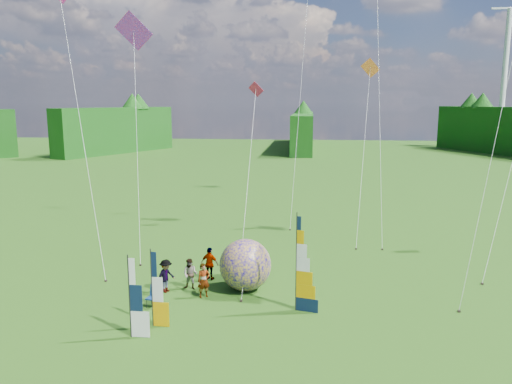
# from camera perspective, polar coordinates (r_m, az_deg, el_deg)

# --- Properties ---
(ground) EXTENTS (220.00, 220.00, 0.00)m
(ground) POSITION_cam_1_polar(r_m,az_deg,el_deg) (21.36, 1.58, -16.72)
(ground) COLOR #40761C
(ground) RESTS_ON ground
(treeline_ring) EXTENTS (210.00, 210.00, 8.00)m
(treeline_ring) POSITION_cam_1_polar(r_m,az_deg,el_deg) (19.86, 1.64, -6.38)
(treeline_ring) COLOR #154812
(treeline_ring) RESTS_ON ground
(turbine_right) EXTENTS (8.00, 1.20, 30.00)m
(turbine_right) POSITION_cam_1_polar(r_m,az_deg,el_deg) (128.67, 26.50, 11.62)
(turbine_right) COLOR silver
(turbine_right) RESTS_ON ground
(feather_banner_main) EXTENTS (1.23, 0.40, 4.55)m
(feather_banner_main) POSITION_cam_1_polar(r_m,az_deg,el_deg) (23.44, 4.62, -8.19)
(feather_banner_main) COLOR #0B1A36
(feather_banner_main) RESTS_ON ground
(side_banner_left) EXTENTS (0.95, 0.15, 3.39)m
(side_banner_left) POSITION_cam_1_polar(r_m,az_deg,el_deg) (22.44, -11.82, -10.83)
(side_banner_left) COLOR #D79400
(side_banner_left) RESTS_ON ground
(side_banner_far) EXTENTS (1.01, 0.10, 3.44)m
(side_banner_far) POSITION_cam_1_polar(r_m,az_deg,el_deg) (21.66, -14.26, -11.65)
(side_banner_far) COLOR white
(side_banner_far) RESTS_ON ground
(bol_inflatable) EXTENTS (3.17, 3.17, 2.70)m
(bol_inflatable) POSITION_cam_1_polar(r_m,az_deg,el_deg) (26.14, -1.23, -8.33)
(bol_inflatable) COLOR #130481
(bol_inflatable) RESTS_ON ground
(spectator_a) EXTENTS (0.76, 0.67, 1.75)m
(spectator_a) POSITION_cam_1_polar(r_m,az_deg,el_deg) (25.48, -6.00, -10.02)
(spectator_a) COLOR #66594C
(spectator_a) RESTS_ON ground
(spectator_b) EXTENTS (0.84, 0.50, 1.64)m
(spectator_b) POSITION_cam_1_polar(r_m,az_deg,el_deg) (26.61, -7.52, -9.28)
(spectator_b) COLOR #66594C
(spectator_b) RESTS_ON ground
(spectator_c) EXTENTS (0.88, 1.18, 1.73)m
(spectator_c) POSITION_cam_1_polar(r_m,az_deg,el_deg) (26.40, -10.25, -9.41)
(spectator_c) COLOR #66594C
(spectator_c) RESTS_ON ground
(spectator_d) EXTENTS (1.16, 0.76, 1.84)m
(spectator_d) POSITION_cam_1_polar(r_m,az_deg,el_deg) (27.79, -5.29, -8.16)
(spectator_d) COLOR #66594C
(spectator_d) RESTS_ON ground
(camp_chair) EXTENTS (0.72, 0.72, 1.03)m
(camp_chair) POSITION_cam_1_polar(r_m,az_deg,el_deg) (24.84, -11.71, -11.62)
(camp_chair) COLOR #0C2750
(camp_chair) RESTS_ON ground
(kite_whale) EXTENTS (3.40, 15.18, 23.51)m
(kite_whale) POSITION_cam_1_polar(r_m,az_deg,el_deg) (39.03, 13.93, 13.03)
(kite_whale) COLOR black
(kite_whale) RESTS_ON ground
(kite_rainbow_delta) EXTENTS (7.95, 12.81, 16.86)m
(kite_rainbow_delta) POSITION_cam_1_polar(r_m,az_deg,el_deg) (33.57, -13.54, 7.86)
(kite_rainbow_delta) COLOR red
(kite_rainbow_delta) RESTS_ON ground
(kite_parafoil) EXTENTS (11.00, 11.57, 20.95)m
(kite_parafoil) POSITION_cam_1_polar(r_m,az_deg,el_deg) (26.97, 26.51, 10.89)
(kite_parafoil) COLOR #AD142F
(kite_parafoil) RESTS_ON ground
(small_kite_red) EXTENTS (4.49, 12.16, 11.70)m
(small_kite_red) POSITION_cam_1_polar(r_m,az_deg,el_deg) (35.61, -0.75, 4.10)
(small_kite_red) COLOR #E02851
(small_kite_red) RESTS_ON ground
(small_kite_orange) EXTENTS (4.34, 10.24, 13.48)m
(small_kite_orange) POSITION_cam_1_polar(r_m,az_deg,el_deg) (36.59, 12.24, 5.43)
(small_kite_orange) COLOR orange
(small_kite_orange) RESTS_ON ground
(small_kite_yellow) EXTENTS (9.08, 11.80, 11.21)m
(small_kite_yellow) POSITION_cam_1_polar(r_m,az_deg,el_deg) (33.10, 26.88, 2.08)
(small_kite_yellow) COLOR orange
(small_kite_yellow) RESTS_ON ground
(small_kite_pink) EXTENTS (7.84, 9.30, 17.96)m
(small_kite_pink) POSITION_cam_1_polar(r_m,az_deg,el_deg) (30.99, -19.46, 8.39)
(small_kite_pink) COLOR #F82FA0
(small_kite_pink) RESTS_ON ground
(small_kite_green) EXTENTS (4.75, 12.01, 22.29)m
(small_kite_green) POSITION_cam_1_polar(r_m,az_deg,el_deg) (41.69, 5.14, 12.26)
(small_kite_green) COLOR #1BBE14
(small_kite_green) RESTS_ON ground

